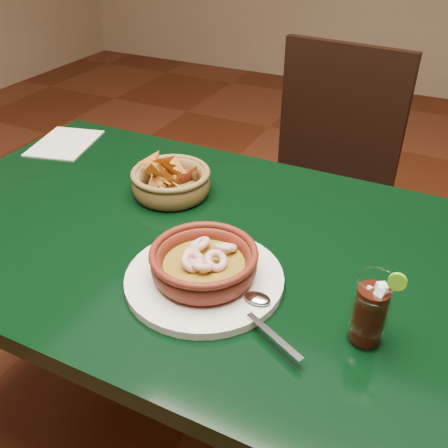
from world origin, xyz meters
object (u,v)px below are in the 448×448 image
at_px(dining_table, 173,263).
at_px(dining_chair, 319,185).
at_px(cola_drink, 370,311).
at_px(shrimp_plate, 204,268).
at_px(chip_basket, 171,182).

height_order(dining_table, dining_chair, dining_chair).
distance_m(dining_table, cola_drink, 0.51).
bearing_deg(dining_table, shrimp_plate, -40.39).
distance_m(dining_table, dining_chair, 0.74).
bearing_deg(cola_drink, dining_table, 162.52).
xyz_separation_m(dining_table, cola_drink, (0.46, -0.14, 0.16)).
bearing_deg(dining_table, chip_basket, 120.50).
bearing_deg(shrimp_plate, chip_basket, 131.73).
xyz_separation_m(dining_chair, chip_basket, (-0.21, -0.59, 0.25)).
bearing_deg(shrimp_plate, dining_chair, 91.17).
xyz_separation_m(chip_basket, cola_drink, (0.53, -0.27, 0.03)).
xyz_separation_m(dining_chair, cola_drink, (0.32, -0.86, 0.28)).
bearing_deg(cola_drink, chip_basket, 153.21).
bearing_deg(shrimp_plate, cola_drink, -2.26).
distance_m(dining_chair, shrimp_plate, 0.88).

